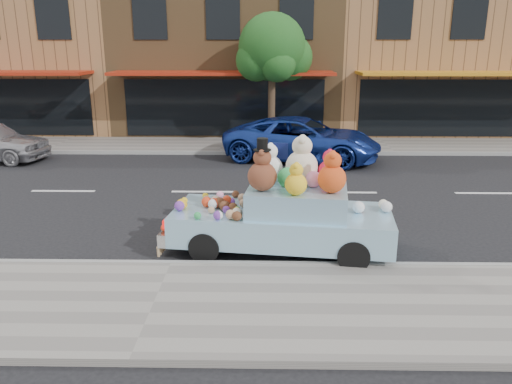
{
  "coord_description": "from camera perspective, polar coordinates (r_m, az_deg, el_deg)",
  "views": [
    {
      "loc": [
        1.74,
        -13.51,
        4.02
      ],
      "look_at": [
        1.57,
        -4.19,
        1.25
      ],
      "focal_mm": 35.0,
      "sensor_mm": 36.0,
      "label": 1
    }
  ],
  "objects": [
    {
      "name": "far_sidewalk",
      "position": [
        20.48,
        -3.88,
        5.35
      ],
      "size": [
        60.0,
        3.0,
        0.12
      ],
      "primitive_type": "cube",
      "color": "gray",
      "rests_on": "ground"
    },
    {
      "name": "near_sidewalk",
      "position": [
        8.24,
        -11.57,
        -12.55
      ],
      "size": [
        60.0,
        3.0,
        0.12
      ],
      "primitive_type": "cube",
      "color": "gray",
      "rests_on": "ground"
    },
    {
      "name": "street_tree",
      "position": [
        20.07,
        1.93,
        15.6
      ],
      "size": [
        3.0,
        2.7,
        5.22
      ],
      "color": "#38281C",
      "rests_on": "ground"
    },
    {
      "name": "storefront_left",
      "position": [
        28.06,
        -24.51,
        14.35
      ],
      "size": [
        10.0,
        9.8,
        7.3
      ],
      "color": "#93643D",
      "rests_on": "ground"
    },
    {
      "name": "storefront_right",
      "position": [
        26.79,
        19.67,
        14.82
      ],
      "size": [
        10.0,
        9.8,
        7.3
      ],
      "color": "#93643D",
      "rests_on": "ground"
    },
    {
      "name": "storefront_mid",
      "position": [
        25.55,
        -2.98,
        15.68
      ],
      "size": [
        10.0,
        9.8,
        7.3
      ],
      "color": "brown",
      "rests_on": "ground"
    },
    {
      "name": "near_kerb",
      "position": [
        9.55,
        -9.66,
        -8.18
      ],
      "size": [
        60.0,
        0.12,
        0.13
      ],
      "primitive_type": "cube",
      "color": "gray",
      "rests_on": "ground"
    },
    {
      "name": "far_kerb",
      "position": [
        19.01,
        -4.25,
        4.49
      ],
      "size": [
        60.0,
        0.12,
        0.13
      ],
      "primitive_type": "cube",
      "color": "gray",
      "rests_on": "ground"
    },
    {
      "name": "art_car",
      "position": [
        9.92,
        3.22,
        -2.17
      ],
      "size": [
        4.67,
        2.29,
        2.36
      ],
      "rotation": [
        0.0,
        0.0,
        -0.13
      ],
      "color": "black",
      "rests_on": "ground"
    },
    {
      "name": "car_blue",
      "position": [
        17.94,
        5.33,
        6.01
      ],
      "size": [
        5.98,
        3.92,
        1.53
      ],
      "primitive_type": "imported",
      "rotation": [
        0.0,
        0.0,
        1.3
      ],
      "color": "#1B3799",
      "rests_on": "ground"
    },
    {
      "name": "ground",
      "position": [
        14.21,
        -6.04,
        0.01
      ],
      "size": [
        120.0,
        120.0,
        0.0
      ],
      "primitive_type": "plane",
      "color": "black",
      "rests_on": "ground"
    }
  ]
}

